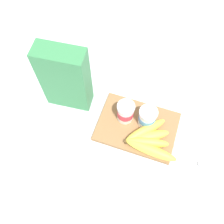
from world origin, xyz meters
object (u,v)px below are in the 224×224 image
at_px(cereal_box, 65,79).
at_px(spoon, 195,160).
at_px(yogurt_cup_back, 147,117).
at_px(cutting_board, 137,127).
at_px(banana_bunch, 148,140).
at_px(yogurt_cup_front, 126,112).

xyz_separation_m(cereal_box, spoon, (0.52, -0.09, -0.14)).
xyz_separation_m(cereal_box, yogurt_cup_back, (0.32, -0.01, -0.08)).
height_order(cereal_box, spoon, cereal_box).
xyz_separation_m(cutting_board, spoon, (0.23, -0.06, -0.00)).
height_order(cutting_board, banana_bunch, banana_bunch).
bearing_deg(cereal_box, yogurt_cup_front, 170.59).
bearing_deg(yogurt_cup_front, cutting_board, -18.72).
bearing_deg(spoon, cutting_board, 166.03).
relative_size(yogurt_cup_front, spoon, 0.68).
bearing_deg(spoon, banana_bunch, 178.01).
height_order(yogurt_cup_back, spoon, yogurt_cup_back).
xyz_separation_m(yogurt_cup_back, spoon, (0.21, -0.08, -0.06)).
distance_m(yogurt_cup_front, banana_bunch, 0.13).
distance_m(cereal_box, yogurt_cup_front, 0.25).
relative_size(cereal_box, yogurt_cup_front, 3.24).
bearing_deg(yogurt_cup_back, yogurt_cup_front, -175.88).
bearing_deg(banana_bunch, yogurt_cup_front, 146.80).
height_order(yogurt_cup_front, spoon, yogurt_cup_front).
distance_m(cutting_board, cereal_box, 0.32).
bearing_deg(banana_bunch, cutting_board, 135.66).
distance_m(cereal_box, banana_bunch, 0.37).
bearing_deg(banana_bunch, spoon, -1.99).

